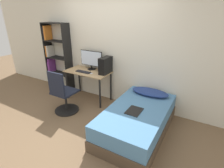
{
  "coord_description": "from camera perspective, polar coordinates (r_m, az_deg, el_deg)",
  "views": [
    {
      "loc": [
        2.06,
        -2.03,
        2.1
      ],
      "look_at": [
        0.46,
        0.75,
        0.75
      ],
      "focal_mm": 28.0,
      "sensor_mm": 36.0,
      "label": 1
    }
  ],
  "objects": [
    {
      "name": "keyboard",
      "position": [
        4.22,
        -9.39,
        3.95
      ],
      "size": [
        0.39,
        0.12,
        0.02
      ],
      "color": "black",
      "rests_on": "desk"
    },
    {
      "name": "wall_back",
      "position": [
        4.15,
        -0.5,
        11.01
      ],
      "size": [
        8.0,
        0.05,
        2.5
      ],
      "color": "silver",
      "rests_on": "ground_plane"
    },
    {
      "name": "office_chair",
      "position": [
        3.94,
        -15.59,
        -3.98
      ],
      "size": [
        0.53,
        0.53,
        0.97
      ],
      "color": "black",
      "rests_on": "ground_plane"
    },
    {
      "name": "pillow",
      "position": [
        3.7,
        12.27,
        -2.58
      ],
      "size": [
        0.77,
        0.36,
        0.11
      ],
      "color": "navy",
      "rests_on": "bed"
    },
    {
      "name": "ground_plane",
      "position": [
        3.57,
        -12.86,
        -13.84
      ],
      "size": [
        14.0,
        14.0,
        0.0
      ],
      "primitive_type": "plane",
      "color": "brown"
    },
    {
      "name": "bookshelf",
      "position": [
        5.16,
        -17.99,
        7.89
      ],
      "size": [
        0.75,
        0.3,
        1.82
      ],
      "color": "black",
      "rests_on": "ground_plane"
    },
    {
      "name": "bed",
      "position": [
        3.31,
        8.19,
        -11.57
      ],
      "size": [
        1.01,
        1.82,
        0.49
      ],
      "color": "#4C3D2D",
      "rests_on": "ground_plane"
    },
    {
      "name": "pc_tower",
      "position": [
        4.04,
        -2.2,
        6.1
      ],
      "size": [
        0.17,
        0.37,
        0.38
      ],
      "color": "black",
      "rests_on": "desk"
    },
    {
      "name": "mouse",
      "position": [
        4.07,
        -6.72,
        3.43
      ],
      "size": [
        0.06,
        0.09,
        0.02
      ],
      "color": "silver",
      "rests_on": "desk"
    },
    {
      "name": "desk",
      "position": [
        4.31,
        -7.81,
        2.7
      ],
      "size": [
        1.1,
        0.59,
        0.75
      ],
      "color": "tan",
      "rests_on": "ground_plane"
    },
    {
      "name": "magazine",
      "position": [
        3.08,
        7.24,
        -8.71
      ],
      "size": [
        0.24,
        0.32,
        0.01
      ],
      "color": "black",
      "rests_on": "bed"
    },
    {
      "name": "monitor",
      "position": [
        4.34,
        -6.8,
        8.02
      ],
      "size": [
        0.62,
        0.21,
        0.46
      ],
      "color": "black",
      "rests_on": "desk"
    }
  ]
}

